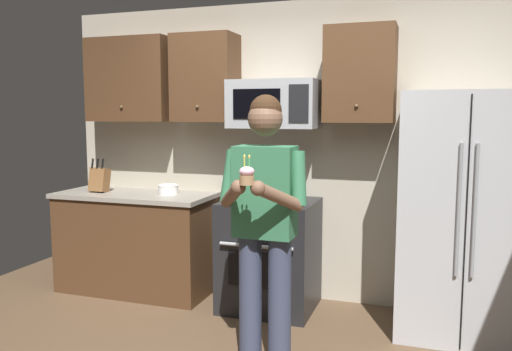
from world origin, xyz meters
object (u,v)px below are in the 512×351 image
object	(u,v)px
knife_block	(99,180)
bowl_large_white	(168,189)
cupcake	(247,175)
refrigerator	(463,215)
microwave	(274,104)
person	(264,216)
oven_range	(270,254)

from	to	relation	value
knife_block	bowl_large_white	distance (m)	0.68
bowl_large_white	cupcake	world-z (taller)	cupcake
refrigerator	microwave	bearing A→B (deg)	173.97
knife_block	cupcake	world-z (taller)	cupcake
bowl_large_white	person	xyz separation A→B (m)	(1.24, -1.03, 0.03)
oven_range	microwave	world-z (taller)	microwave
person	cupcake	bearing A→B (deg)	-90.00
microwave	cupcake	size ratio (longest dim) A/B	4.26
bowl_large_white	oven_range	bearing A→B (deg)	-2.58
oven_range	refrigerator	distance (m)	1.56
refrigerator	person	size ratio (longest dim) A/B	1.02
oven_range	cupcake	world-z (taller)	cupcake
person	refrigerator	bearing A→B (deg)	37.59
oven_range	person	world-z (taller)	person
knife_block	oven_range	bearing A→B (deg)	1.02
refrigerator	knife_block	world-z (taller)	refrigerator
bowl_large_white	person	distance (m)	1.61
microwave	person	xyz separation A→B (m)	(0.27, -1.10, -0.72)
knife_block	bowl_large_white	xyz separation A→B (m)	(0.68, 0.07, -0.07)
microwave	bowl_large_white	xyz separation A→B (m)	(-0.97, -0.08, -0.75)
bowl_large_white	microwave	bearing A→B (deg)	4.46
knife_block	bowl_large_white	size ratio (longest dim) A/B	1.71
knife_block	refrigerator	bearing A→B (deg)	-0.18
refrigerator	bowl_large_white	distance (m)	2.47
person	knife_block	bearing A→B (deg)	153.51
microwave	bowl_large_white	distance (m)	1.23
person	cupcake	xyz separation A→B (m)	(0.00, -0.33, 0.30)
bowl_large_white	person	world-z (taller)	person
oven_range	bowl_large_white	xyz separation A→B (m)	(-0.97, 0.04, 0.50)
oven_range	knife_block	xyz separation A→B (m)	(-1.65, -0.03, 0.57)
oven_range	refrigerator	size ratio (longest dim) A/B	0.52
oven_range	microwave	xyz separation A→B (m)	(0.00, 0.12, 1.26)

